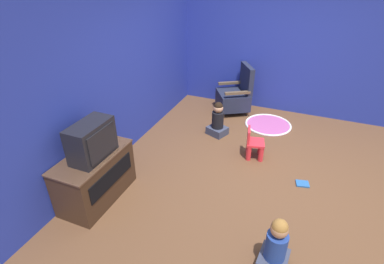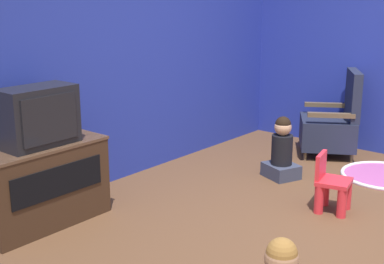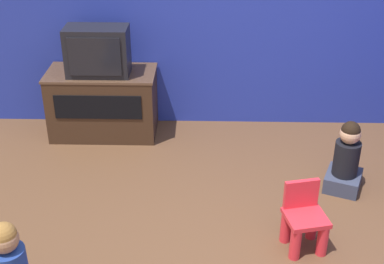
{
  "view_description": "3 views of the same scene",
  "coord_description": "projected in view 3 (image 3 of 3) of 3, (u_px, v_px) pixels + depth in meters",
  "views": [
    {
      "loc": [
        -3.92,
        -0.48,
        2.83
      ],
      "look_at": [
        -0.62,
        0.88,
        0.77
      ],
      "focal_mm": 28.0,
      "sensor_mm": 36.0,
      "label": 1
    },
    {
      "loc": [
        -3.88,
        -1.72,
        1.87
      ],
      "look_at": [
        -0.73,
        0.91,
        0.79
      ],
      "focal_mm": 50.0,
      "sensor_mm": 36.0,
      "label": 2
    },
    {
      "loc": [
        -0.48,
        -3.0,
        2.66
      ],
      "look_at": [
        -0.58,
        0.75,
        0.63
      ],
      "focal_mm": 50.0,
      "sensor_mm": 36.0,
      "label": 3
    }
  ],
  "objects": [
    {
      "name": "television",
      "position": [
        97.0,
        51.0,
        5.11
      ],
      "size": [
        0.6,
        0.33,
        0.47
      ],
      "color": "black",
      "rests_on": "tv_cabinet"
    },
    {
      "name": "yellow_kid_chair",
      "position": [
        304.0,
        222.0,
        3.92
      ],
      "size": [
        0.34,
        0.33,
        0.51
      ],
      "rotation": [
        0.0,
        0.0,
        0.23
      ],
      "color": "red",
      "rests_on": "ground_plane"
    },
    {
      "name": "tv_cabinet",
      "position": [
        103.0,
        102.0,
        5.43
      ],
      "size": [
        1.08,
        0.55,
        0.68
      ],
      "color": "#382316",
      "rests_on": "ground_plane"
    },
    {
      "name": "child_watching_center",
      "position": [
        346.0,
        160.0,
        4.56
      ],
      "size": [
        0.39,
        0.41,
        0.65
      ],
      "rotation": [
        0.0,
        0.0,
        1.19
      ],
      "color": "#33384C",
      "rests_on": "ground_plane"
    },
    {
      "name": "ground_plane",
      "position": [
        269.0,
        259.0,
        3.89
      ],
      "size": [
        30.0,
        30.0,
        0.0
      ],
      "primitive_type": "plane",
      "color": "brown"
    }
  ]
}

